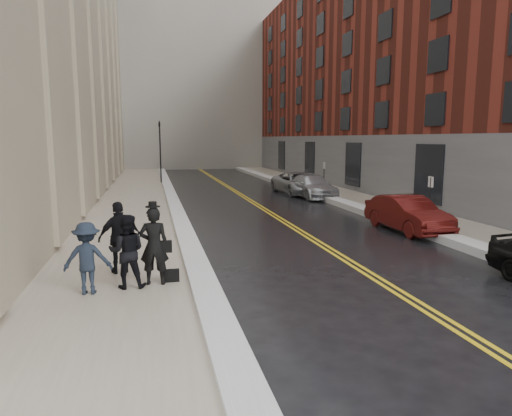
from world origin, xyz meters
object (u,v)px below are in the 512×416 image
car_silver_far (298,183)px  pedestrian_c (120,237)px  car_maroon (407,214)px  pedestrian_main (154,246)px  pedestrian_b (87,258)px  pedestrian_a (127,251)px  car_silver_near (312,186)px

car_silver_far → pedestrian_c: bearing=-126.0°
car_maroon → pedestrian_main: 11.45m
pedestrian_c → car_maroon: bearing=-178.8°
car_maroon → pedestrian_main: (-10.19, -5.20, 0.40)m
pedestrian_main → pedestrian_b: pedestrian_main is taller
car_silver_far → pedestrian_a: size_ratio=2.91×
car_silver_near → car_silver_far: (-0.34, 1.91, 0.01)m
car_silver_far → pedestrian_a: 21.28m
car_silver_near → pedestrian_main: (-10.17, -16.49, 0.41)m
car_silver_far → pedestrian_c: 20.25m
car_maroon → pedestrian_a: bearing=-155.9°
car_maroon → pedestrian_main: size_ratio=2.26×
pedestrian_main → car_maroon: bearing=-145.1°
car_silver_near → pedestrian_a: 19.83m
pedestrian_a → pedestrian_b: (-0.89, -0.24, -0.06)m
car_silver_near → pedestrian_a: bearing=-124.9°
pedestrian_b → pedestrian_a: bearing=-162.0°
car_silver_near → car_silver_far: size_ratio=0.94×
car_maroon → pedestrian_a: pedestrian_a is taller
pedestrian_a → pedestrian_b: bearing=19.7°
car_silver_near → pedestrian_main: 19.38m
pedestrian_a → car_maroon: bearing=-149.3°
car_silver_near → pedestrian_a: size_ratio=2.74×
car_silver_near → pedestrian_a: pedestrian_a is taller
pedestrian_a → pedestrian_c: pedestrian_c is taller
car_silver_near → pedestrian_b: 20.52m
pedestrian_a → car_silver_far: bearing=-115.0°
pedestrian_main → pedestrian_a: bearing=18.2°
car_silver_far → pedestrian_a: pedestrian_a is taller
pedestrian_main → pedestrian_c: 1.52m
car_silver_far → pedestrian_b: 21.94m
pedestrian_c → pedestrian_b: bearing=49.5°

